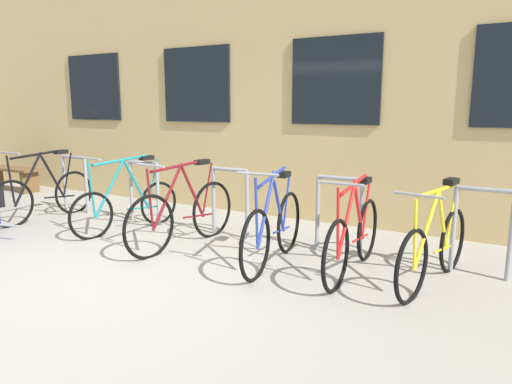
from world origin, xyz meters
TOP-DOWN VIEW (x-y plane):
  - ground_plane at (0.00, 0.00)m, footprint 42.00×42.00m
  - storefront_building at (0.00, 7.16)m, footprint 28.00×7.96m
  - bike_rack at (0.26, 1.90)m, footprint 6.57×0.05m
  - bicycle_maroon at (-0.00, 1.25)m, footprint 0.44×1.84m
  - bicycle_teal at (-1.14, 1.44)m, footprint 0.50×1.70m
  - bicycle_yellow at (2.89, 1.43)m, footprint 0.50×1.71m
  - bicycle_black at (-2.72, 1.30)m, footprint 0.44×1.75m
  - bicycle_red at (2.11, 1.36)m, footprint 0.44×1.75m
  - bicycle_blue at (1.27, 1.21)m, footprint 0.44×1.73m
  - wooden_bench at (-5.49, 2.56)m, footprint 1.49×0.40m

SIDE VIEW (x-z plane):
  - ground_plane at x=0.00m, z-range 0.00..0.00m
  - wooden_bench at x=-5.49m, z-range 0.11..0.58m
  - bicycle_teal at x=-1.14m, z-range -0.17..0.91m
  - bicycle_yellow at x=2.89m, z-range -0.13..0.89m
  - bicycle_red at x=2.11m, z-range -0.14..0.91m
  - bicycle_black at x=-2.72m, z-range -0.15..0.93m
  - bicycle_blue at x=1.27m, z-range -0.15..0.94m
  - bicycle_maroon at x=0.00m, z-range -0.14..0.95m
  - bike_rack at x=0.26m, z-range 0.09..1.01m
  - storefront_building at x=0.00m, z-range 0.00..4.86m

